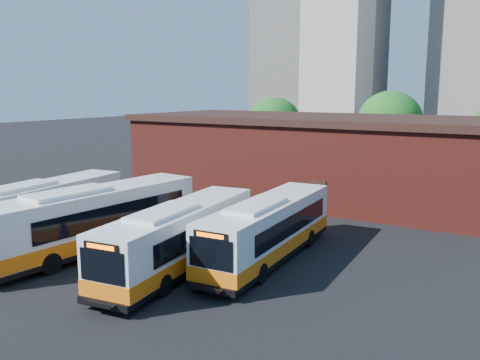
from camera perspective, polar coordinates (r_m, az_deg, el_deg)
The scene contains 9 objects.
ground at distance 25.16m, azimuth -11.03°, elevation -9.51°, with size 220.00×220.00×0.00m, color black.
bus_west at distance 31.50m, azimuth -21.40°, elevation -3.28°, with size 3.83×12.07×3.24m.
bus_midwest at distance 27.61m, azimuth -16.00°, elevation -4.54°, with size 3.65×12.91×3.47m.
bus_mideast at distance 25.34m, azimuth 3.19°, elevation -5.81°, with size 3.22×11.67×3.14m.
bus_east at distance 24.16m, azimuth -6.75°, elevation -6.65°, with size 3.83×11.72×3.15m.
transit_worker at distance 24.36m, azimuth -13.21°, elevation -8.17°, with size 0.61×0.40×1.67m, color #111533.
depot_building at distance 40.96m, azimuth 8.26°, elevation 2.77°, with size 28.60×12.60×6.40m.
tree_west at distance 55.95m, azimuth 3.89°, elevation 6.17°, with size 6.00×6.00×7.65m.
tree_mid at distance 53.28m, azimuth 16.45°, elevation 6.07°, with size 6.56×6.56×8.36m.
Camera 1 is at (16.38, -17.20, 8.30)m, focal length 38.00 mm.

